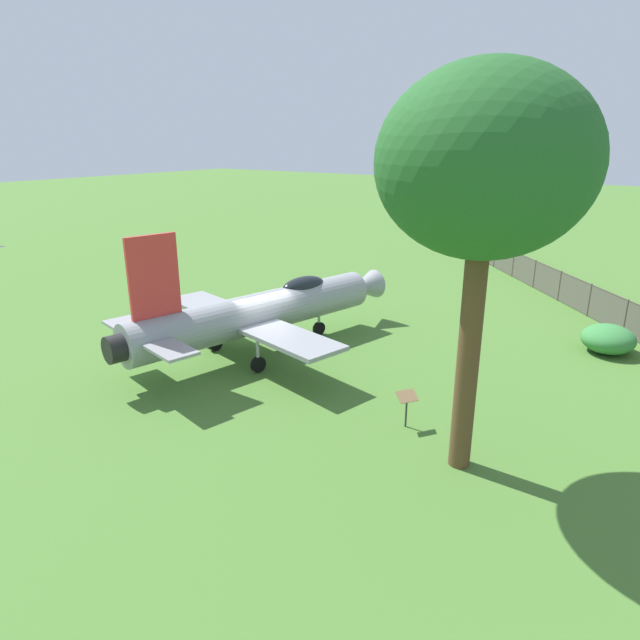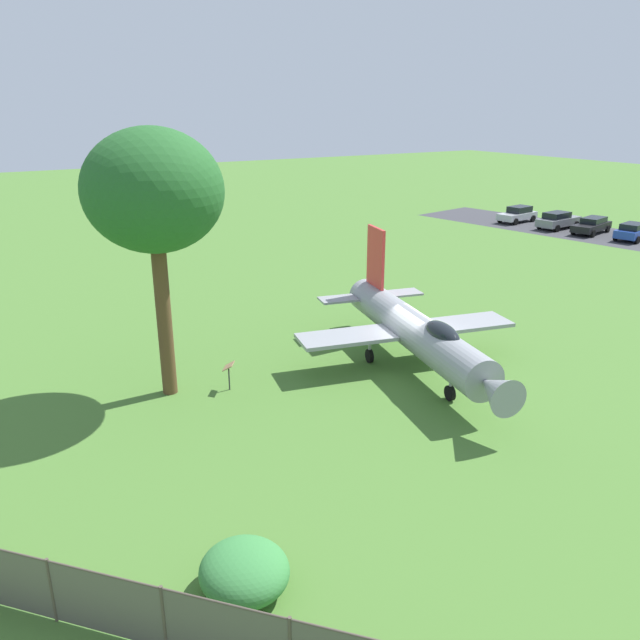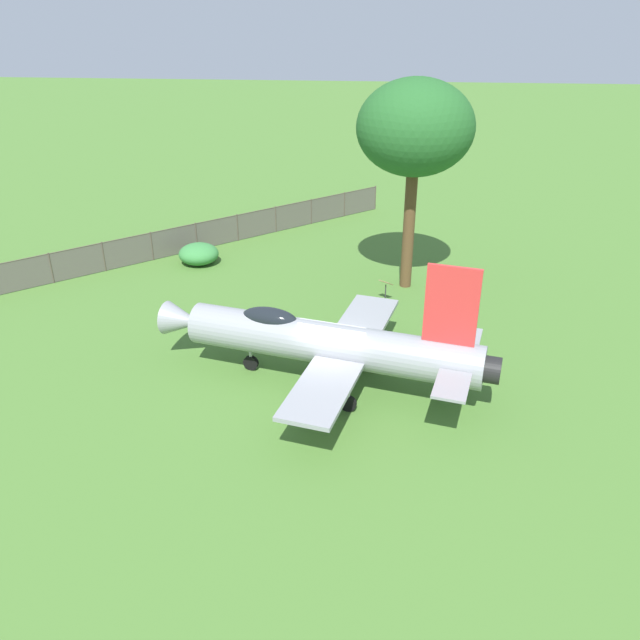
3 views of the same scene
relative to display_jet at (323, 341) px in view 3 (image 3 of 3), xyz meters
The scene contains 6 objects.
ground_plane 1.81m from the display_jet, 77.03° to the left, with size 200.00×200.00×0.00m, color #47722D.
display_jet is the anchor object (origin of this frame).
shade_tree 11.79m from the display_jet, 160.86° to the left, with size 4.95×5.41×10.05m.
perimeter_fence 15.95m from the display_jet, 133.09° to the right, with size 23.72×26.35×1.65m.
shrub_near_fence 14.03m from the display_jet, 145.51° to the right, with size 2.07×2.18×1.14m.
info_plaque 7.91m from the display_jet, 162.80° to the left, with size 0.67×0.72×1.14m.
Camera 3 is at (20.61, 1.60, 13.10)m, focal length 35.99 mm.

